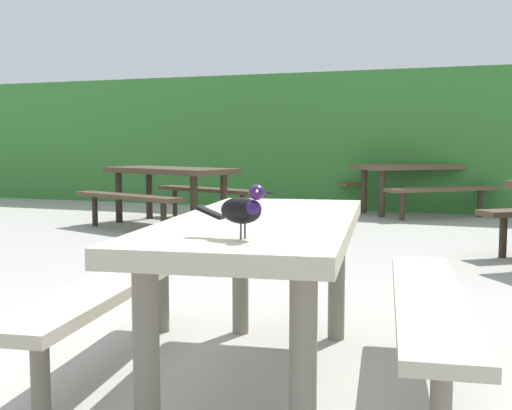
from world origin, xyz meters
name	(u,v)px	position (x,y,z in m)	size (l,w,h in m)	color
ground_plane	(206,395)	(0.00, 0.00, 0.00)	(60.00, 60.00, 0.00)	#A3A099
hedge_wall	(412,141)	(0.00, 8.13, 1.09)	(28.00, 1.34, 2.17)	#387A33
picnic_table_foreground	(263,259)	(0.18, 0.21, 0.56)	(1.90, 1.93, 0.74)	#B2A893
bird_grackle	(244,208)	(0.32, -0.39, 0.84)	(0.29, 0.09, 0.18)	black
picnic_table_mid_left	(414,176)	(0.13, 7.35, 0.56)	(2.39, 2.38, 0.74)	brown
picnic_table_mid_right	(170,182)	(-2.72, 4.92, 0.56)	(2.17, 2.15, 0.74)	#473828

